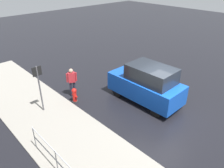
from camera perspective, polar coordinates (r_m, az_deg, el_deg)
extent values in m
plane|color=black|center=(10.93, 12.86, -7.84)|extent=(60.00, 60.00, 0.00)
cube|color=gray|center=(8.51, -4.62, -19.37)|extent=(24.00, 3.20, 0.04)
cube|color=blue|center=(11.47, 8.62, -0.88)|extent=(3.92, 1.75, 0.99)
cube|color=#1E232B|center=(10.91, 10.23, 2.61)|extent=(2.36, 1.52, 0.77)
cylinder|color=black|center=(11.96, 1.50, -1.97)|extent=(0.60, 0.23, 0.60)
cylinder|color=black|center=(12.90, 5.97, 0.24)|extent=(0.60, 0.23, 0.60)
cylinder|color=black|center=(10.61, 11.50, -6.93)|extent=(0.60, 0.23, 0.60)
cylinder|color=black|center=(11.65, 15.61, -4.01)|extent=(0.60, 0.23, 0.60)
cylinder|color=red|center=(11.63, -9.73, -3.29)|extent=(0.22, 0.22, 0.62)
sphere|color=red|center=(11.45, -9.88, -1.74)|extent=(0.26, 0.26, 0.26)
cylinder|color=red|center=(11.48, -9.31, -3.28)|extent=(0.10, 0.09, 0.09)
cylinder|color=red|center=(11.71, -10.21, -2.68)|extent=(0.10, 0.09, 0.09)
cylinder|color=#2D2D2D|center=(11.78, -9.62, -4.46)|extent=(0.31, 0.31, 0.06)
cube|color=#B2262D|center=(11.85, -10.53, 1.74)|extent=(0.37, 0.43, 0.55)
sphere|color=tan|center=(11.69, -10.69, 3.43)|extent=(0.22, 0.22, 0.22)
cylinder|color=#1E1E2D|center=(12.18, -9.83, -1.16)|extent=(0.13, 0.13, 0.85)
cylinder|color=#1E1E2D|center=(12.16, -10.66, -1.28)|extent=(0.13, 0.13, 0.85)
cylinder|color=#B2262D|center=(11.87, -9.38, 1.89)|extent=(0.09, 0.09, 0.50)
cylinder|color=#B2262D|center=(11.83, -11.68, 1.58)|extent=(0.09, 0.09, 0.50)
cylinder|color=#B7BABF|center=(7.99, -14.25, -19.15)|extent=(0.04, 0.04, 1.05)
cylinder|color=#B7BABF|center=(9.11, -19.58, -13.09)|extent=(0.04, 0.04, 1.05)
cylinder|color=#4C4C51|center=(10.86, -18.26, -1.40)|extent=(0.07, 0.07, 2.40)
cube|color=black|center=(10.45, -19.03, 3.15)|extent=(0.04, 0.44, 0.44)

